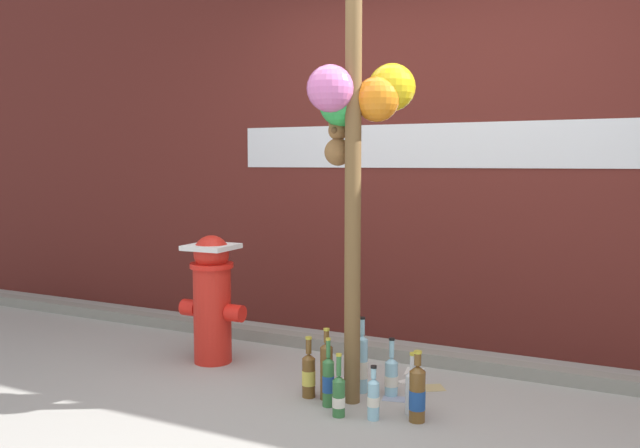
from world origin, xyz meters
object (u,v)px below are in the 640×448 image
(bottle_4, at_px, (417,394))
(bottle_6, at_px, (391,376))
(bottle_1, at_px, (373,398))
(bottle_2, at_px, (328,381))
(bottle_3, at_px, (309,374))
(bottle_7, at_px, (326,369))
(fire_hydrant, at_px, (212,296))
(bottle_5, at_px, (362,363))
(memorial_post, at_px, (357,87))
(bottle_0, at_px, (339,395))
(bottle_8, at_px, (413,390))

(bottle_4, height_order, bottle_6, bottle_4)
(bottle_1, relative_size, bottle_2, 0.75)
(bottle_3, xyz_separation_m, bottle_7, (0.10, 0.01, 0.04))
(bottle_2, xyz_separation_m, bottle_3, (-0.15, 0.07, -0.01))
(fire_hydrant, xyz_separation_m, bottle_5, (1.05, -0.09, -0.26))
(bottle_6, bearing_deg, bottle_3, -150.76)
(bottle_2, distance_m, bottle_3, 0.17)
(fire_hydrant, relative_size, bottle_6, 2.53)
(bottle_5, xyz_separation_m, bottle_6, (0.16, 0.02, -0.05))
(fire_hydrant, height_order, bottle_2, fire_hydrant)
(bottle_2, relative_size, bottle_5, 0.86)
(memorial_post, bearing_deg, bottle_5, 96.10)
(bottle_1, relative_size, bottle_7, 0.70)
(bottle_0, relative_size, bottle_4, 0.91)
(fire_hydrant, relative_size, bottle_1, 2.98)
(bottle_2, bearing_deg, bottle_3, 154.36)
(bottle_4, bearing_deg, memorial_post, 160.24)
(bottle_7, bearing_deg, bottle_2, -58.89)
(bottle_8, bearing_deg, bottle_6, 133.23)
(bottle_1, height_order, bottle_6, bottle_6)
(bottle_8, bearing_deg, bottle_7, -179.47)
(bottle_4, bearing_deg, bottle_6, 130.22)
(bottle_4, xyz_separation_m, bottle_7, (-0.53, 0.07, 0.02))
(bottle_5, bearing_deg, bottle_0, -85.34)
(bottle_0, bearing_deg, bottle_7, 130.38)
(bottle_0, distance_m, bottle_8, 0.37)
(bottle_0, bearing_deg, bottle_1, 13.00)
(fire_hydrant, distance_m, bottle_6, 1.26)
(memorial_post, xyz_separation_m, bottle_8, (0.34, -0.06, -1.51))
(bottle_6, bearing_deg, bottle_0, -108.93)
(bottle_4, bearing_deg, bottle_0, -163.13)
(bottle_1, height_order, bottle_5, bottle_5)
(memorial_post, xyz_separation_m, bottle_6, (0.15, 0.14, -1.53))
(fire_hydrant, height_order, bottle_1, fire_hydrant)
(fire_hydrant, distance_m, bottle_1, 1.36)
(bottle_1, bearing_deg, bottle_7, 155.85)
(fire_hydrant, xyz_separation_m, bottle_3, (0.83, -0.28, -0.30))
(fire_hydrant, relative_size, bottle_2, 2.23)
(bottle_2, bearing_deg, bottle_6, 50.68)
(bottle_8, bearing_deg, bottle_1, -135.18)
(bottle_0, distance_m, bottle_5, 0.37)
(bottle_1, xyz_separation_m, bottle_3, (-0.43, 0.13, 0.02))
(bottle_6, xyz_separation_m, bottle_8, (0.19, -0.20, 0.02))
(bottle_0, height_order, bottle_8, bottle_0)
(bottle_1, bearing_deg, memorial_post, 131.43)
(bottle_6, relative_size, bottle_7, 0.83)
(bottle_1, height_order, bottle_2, bottle_2)
(bottle_7, bearing_deg, bottle_6, 34.97)
(bottle_4, relative_size, bottle_6, 1.10)
(fire_hydrant, bearing_deg, bottle_4, -13.27)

